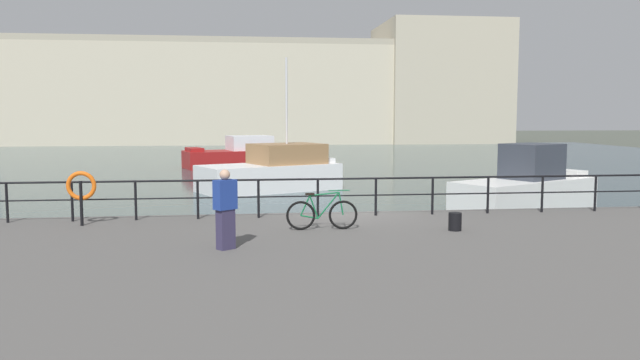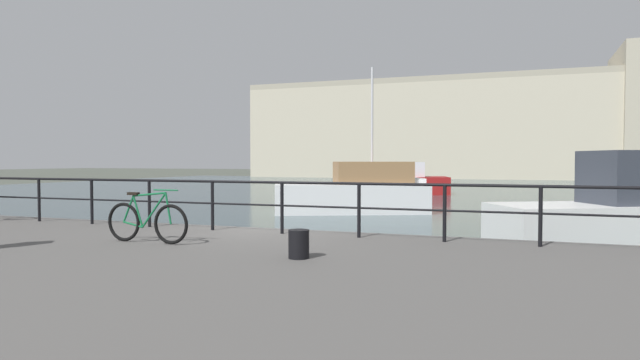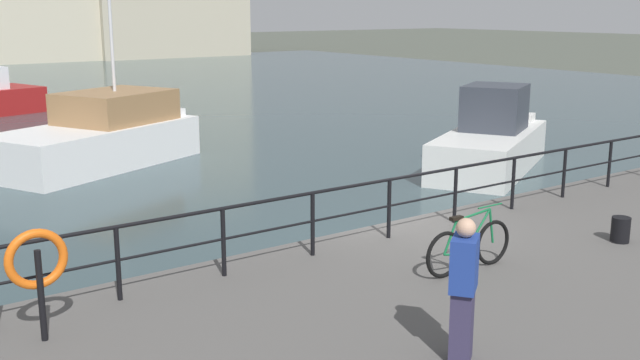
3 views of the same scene
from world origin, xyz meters
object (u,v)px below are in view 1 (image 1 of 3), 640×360
Objects in this scene: standing_person at (225,209)px; moored_small_launch at (527,187)px; moored_green_narrowboat at (241,155)px; moored_harbor_tender at (274,171)px; mooring_bollard at (455,222)px; parked_bicycle at (322,214)px; life_ring_stand at (81,188)px; harbor_building at (312,93)px.

moored_small_launch is at bearing 93.67° from standing_person.
moored_small_launch is (10.62, -21.05, 0.05)m from moored_green_narrowboat.
moored_harbor_tender reaches higher than mooring_bollard.
standing_person is (-2.30, -2.03, 0.47)m from parked_bicycle.
moored_harbor_tender is 16.00× the size of mooring_bollard.
moored_small_launch is at bearing 100.56° from moored_green_narrowboat.
standing_person reaches higher than life_ring_stand.
harbor_building is 66.87m from parked_bicycle.
harbor_building is at bearing 135.81° from standing_person.
moored_green_narrowboat reaches higher than mooring_bollard.
harbor_building reaches higher than moored_green_narrowboat.
parked_bicycle reaches higher than mooring_bollard.
mooring_bollard is at bearing -153.66° from moored_small_launch.
moored_harbor_tender is 15.55m from mooring_bollard.
moored_green_narrowboat is at bearing 100.24° from mooring_bollard.
parked_bicycle is 4.02× the size of mooring_bollard.
life_ring_stand is 0.83× the size of standing_person.
harbor_building reaches higher than moored_harbor_tender.
harbor_building reaches higher than parked_bicycle.
life_ring_stand reaches higher than mooring_bollard.
mooring_bollard is at bearing 68.89° from standing_person.
mooring_bollard is at bearing -101.10° from moored_harbor_tender.
parked_bicycle is at bearing -168.78° from moored_small_launch.
harbor_building is 59.39m from moored_small_launch.
moored_small_launch is 3.59× the size of parked_bicycle.
parked_bicycle is at bearing 77.79° from moored_green_narrowboat.
moored_green_narrowboat is at bearing 94.95° from parked_bicycle.
moored_green_narrowboat is 30.28m from standing_person.
standing_person is at bearing -164.70° from mooring_bollard.
moored_harbor_tender is at bearing 137.21° from standing_person.
moored_small_launch is 4.55× the size of life_ring_stand.
parked_bicycle is at bearing -96.07° from harbor_building.
moored_harbor_tender reaches higher than parked_bicycle.
moored_green_narrowboat is 29.22m from mooring_bollard.
moored_green_narrowboat reaches higher than life_ring_stand.
harbor_building reaches higher than life_ring_stand.
moored_small_launch reaches higher than mooring_bollard.
standing_person is (-0.32, -30.26, 0.80)m from moored_green_narrowboat.
mooring_bollard is 9.46m from life_ring_stand.
harbor_building is 7.64× the size of moored_green_narrowboat.
moored_harbor_tender reaches higher than standing_person.
mooring_bollard is (-5.43, -7.70, 0.10)m from moored_small_launch.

